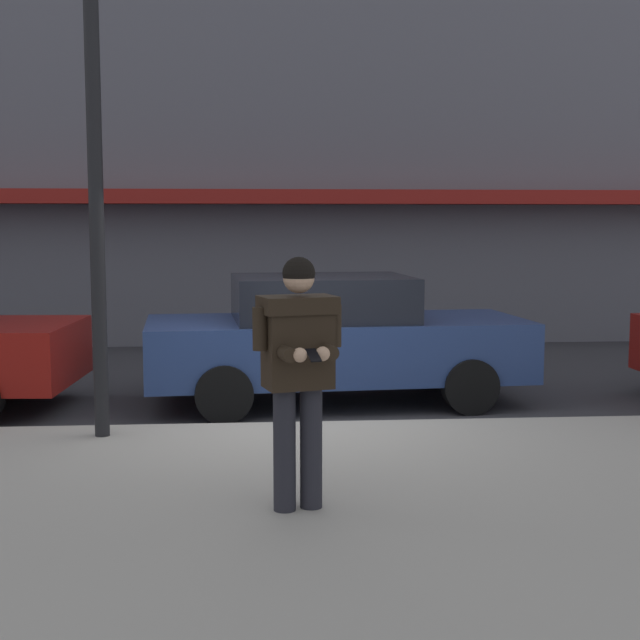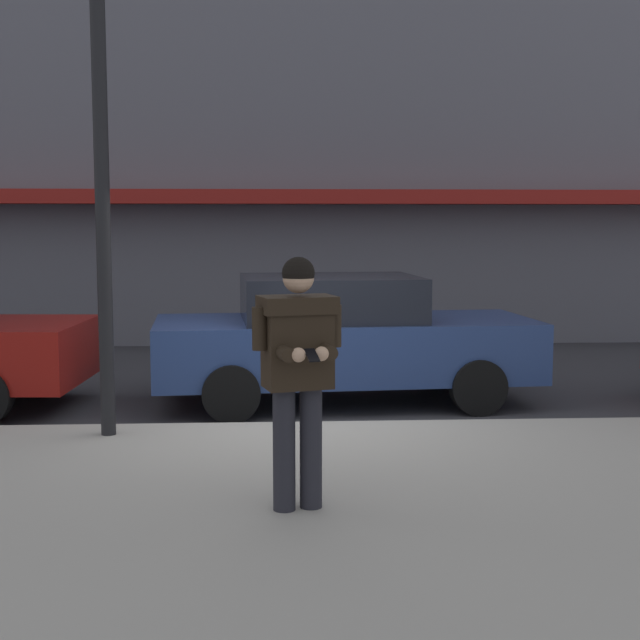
% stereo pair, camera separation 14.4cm
% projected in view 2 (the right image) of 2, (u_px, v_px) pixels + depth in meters
% --- Properties ---
extents(ground_plane, '(80.00, 80.00, 0.00)m').
position_uv_depth(ground_plane, '(298.00, 430.00, 9.36)').
color(ground_plane, '#333338').
extents(sidewalk, '(32.00, 5.30, 0.14)m').
position_uv_depth(sidewalk, '(445.00, 509.00, 6.58)').
color(sidewalk, '#A8A399').
rests_on(sidewalk, ground).
extents(curb_paint_line, '(28.00, 0.12, 0.01)m').
position_uv_depth(curb_paint_line, '(392.00, 428.00, 9.46)').
color(curb_paint_line, silver).
rests_on(curb_paint_line, ground).
extents(storefront_facade, '(28.00, 4.70, 12.25)m').
position_uv_depth(storefront_facade, '(335.00, 17.00, 17.16)').
color(storefront_facade, slate).
rests_on(storefront_facade, ground).
extents(parked_sedan_mid, '(4.63, 2.19, 1.54)m').
position_uv_depth(parked_sedan_mid, '(341.00, 338.00, 10.68)').
color(parked_sedan_mid, navy).
rests_on(parked_sedan_mid, ground).
extents(man_texting_on_phone, '(0.63, 0.64, 1.81)m').
position_uv_depth(man_texting_on_phone, '(298.00, 355.00, 6.25)').
color(man_texting_on_phone, '#23232B').
rests_on(man_texting_on_phone, sidewalk).
extents(street_lamp_post, '(0.36, 0.36, 4.88)m').
position_uv_depth(street_lamp_post, '(100.00, 118.00, 8.26)').
color(street_lamp_post, black).
rests_on(street_lamp_post, sidewalk).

